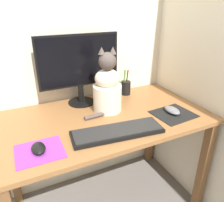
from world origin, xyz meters
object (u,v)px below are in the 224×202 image
Objects in this scene: monitor at (79,65)px; cat at (107,88)px; keyboard at (118,131)px; computer_mouse_right at (172,110)px; pen_cup at (126,87)px; computer_mouse_left at (38,148)px.

cat is (0.11, -0.17, -0.11)m from monitor.
keyboard is 0.40m from computer_mouse_right.
pen_cup is (-0.11, 0.38, 0.03)m from computer_mouse_right.
keyboard is at bearing -123.27° from pen_cup.
monitor is 1.32× the size of cat.
cat is (-0.33, 0.20, 0.12)m from computer_mouse_right.
cat reaches higher than keyboard.
pen_cup is at bearing 1.03° from monitor.
keyboard is (0.05, -0.43, -0.24)m from monitor.
monitor is 0.49m from keyboard.
computer_mouse_left is at bearing -175.91° from keyboard.
monitor is 0.23m from cat.
computer_mouse_right reaches higher than keyboard.
computer_mouse_right is at bearing 2.93° from computer_mouse_left.
monitor is 4.47× the size of computer_mouse_right.
computer_mouse_right is 0.29× the size of cat.
computer_mouse_left is at bearing -128.94° from monitor.
computer_mouse_right is 0.63× the size of pen_cup.
keyboard is 0.52m from pen_cup.
cat is at bearing -57.29° from monitor.
computer_mouse_left is 0.84× the size of computer_mouse_right.
pen_cup is (0.29, 0.44, 0.04)m from keyboard.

